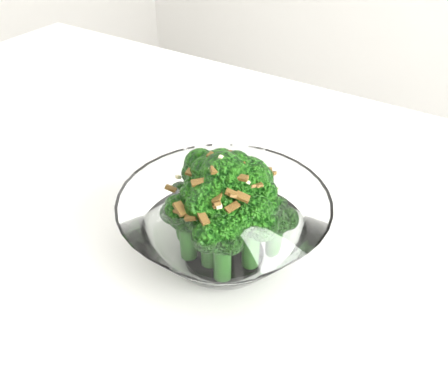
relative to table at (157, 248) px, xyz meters
The scene contains 2 objects.
table is the anchor object (origin of this frame).
broccoli_dish 0.17m from the table, ahead, with size 0.20×0.20×0.12m.
Camera 1 is at (0.39, -0.36, 1.10)m, focal length 40.00 mm.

